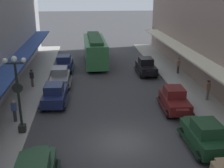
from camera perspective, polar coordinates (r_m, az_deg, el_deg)
ground_plane at (r=18.02m, az=1.95°, el=-11.75°), size 200.00×200.00×0.00m
parked_car_0 at (r=32.80m, az=-9.71°, el=4.26°), size 2.31×4.32×1.84m
parked_car_1 at (r=22.41m, az=12.61°, el=-3.06°), size 2.31×4.32×1.84m
parked_car_2 at (r=17.81m, az=18.32°, el=-9.72°), size 2.17×4.27×1.84m
parked_car_5 at (r=23.46m, az=-11.60°, el=-1.97°), size 2.29×4.31×1.84m
parked_car_6 at (r=31.20m, az=6.95°, el=3.62°), size 2.15×4.26×1.84m
parked_car_7 at (r=27.70m, az=-10.55°, el=1.41°), size 2.18×4.27×1.84m
streetcar at (r=35.20m, az=-3.49°, el=7.13°), size 2.69×9.65×3.46m
lamp_post_with_clock at (r=18.65m, az=-18.59°, el=-1.51°), size 1.42×0.44×5.16m
fire_hydrant at (r=25.99m, az=13.69°, el=-0.91°), size 0.24×0.24×0.82m
pedestrian_0 at (r=31.71m, az=13.34°, el=3.62°), size 0.36×0.28×1.67m
pedestrian_2 at (r=24.95m, az=18.93°, el=-1.17°), size 0.36×0.28×1.67m
pedestrian_3 at (r=27.73m, az=-15.99°, el=1.15°), size 0.36×0.28×1.67m
pedestrian_4 at (r=21.02m, az=-19.27°, el=-5.11°), size 0.36×0.24×1.64m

